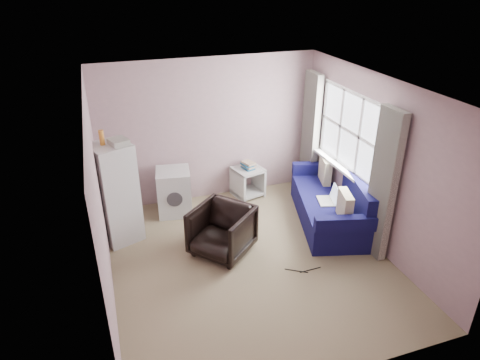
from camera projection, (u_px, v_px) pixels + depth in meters
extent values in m
cube|color=#867557|center=(250.00, 261.00, 6.14)|extent=(3.80, 4.20, 0.02)
cube|color=silver|center=(252.00, 87.00, 5.01)|extent=(3.80, 4.20, 0.02)
cube|color=#A38087|center=(209.00, 130.00, 7.36)|extent=(3.80, 0.02, 2.50)
cube|color=#A38087|center=(332.00, 285.00, 3.79)|extent=(3.80, 0.02, 2.50)
cube|color=#A38087|center=(99.00, 206.00, 5.03)|extent=(0.02, 4.20, 2.50)
cube|color=#A38087|center=(376.00, 164.00, 6.12)|extent=(0.02, 4.20, 2.50)
cube|color=white|center=(351.00, 131.00, 6.60)|extent=(0.01, 1.60, 1.20)
imported|color=black|center=(222.00, 229.00, 6.15)|extent=(1.06, 1.06, 0.80)
cube|color=#BEBEBE|center=(116.00, 193.00, 6.31)|extent=(0.69, 0.69, 1.56)
cube|color=#39363C|center=(134.00, 200.00, 6.55)|extent=(0.18, 0.47, 0.02)
cube|color=#39363C|center=(125.00, 169.00, 6.49)|extent=(0.03, 0.03, 0.44)
cube|color=silver|center=(132.00, 170.00, 6.31)|extent=(0.14, 0.35, 0.53)
cylinder|color=orange|center=(102.00, 138.00, 5.90)|extent=(0.09, 0.09, 0.21)
cube|color=#9A9B92|center=(118.00, 142.00, 5.94)|extent=(0.31, 0.33, 0.08)
cube|color=#BEBEBE|center=(174.00, 192.00, 7.19)|extent=(0.63, 0.63, 0.78)
cube|color=#39363C|center=(173.00, 173.00, 7.01)|extent=(0.58, 0.57, 0.05)
cylinder|color=#39363C|center=(175.00, 199.00, 6.94)|extent=(0.26, 0.06, 0.26)
cube|color=#A6A5A3|center=(248.00, 170.00, 7.68)|extent=(0.59, 0.59, 0.04)
cube|color=#A6A5A3|center=(248.00, 192.00, 7.88)|extent=(0.59, 0.59, 0.04)
cube|color=#A6A5A3|center=(238.00, 185.00, 7.68)|extent=(0.16, 0.48, 0.54)
cube|color=#A6A5A3|center=(258.00, 179.00, 7.89)|extent=(0.16, 0.48, 0.54)
cube|color=navy|center=(248.00, 168.00, 7.66)|extent=(0.22, 0.27, 0.03)
cube|color=tan|center=(248.00, 166.00, 7.65)|extent=(0.23, 0.28, 0.03)
cube|color=navy|center=(247.00, 164.00, 7.63)|extent=(0.20, 0.26, 0.03)
cube|color=tan|center=(248.00, 163.00, 7.62)|extent=(0.23, 0.28, 0.03)
cube|color=#11104A|center=(328.00, 210.00, 7.00)|extent=(1.38, 2.09, 0.43)
cube|color=#11104A|center=(353.00, 185.00, 6.82)|extent=(0.70, 1.90, 0.47)
cube|color=#11104A|center=(346.00, 223.00, 6.03)|extent=(0.91, 0.38, 0.21)
cube|color=#11104A|center=(318.00, 168.00, 7.68)|extent=(0.91, 0.38, 0.21)
cube|color=beige|center=(345.00, 206.00, 6.26)|extent=(0.24, 0.44, 0.43)
cube|color=beige|center=(325.00, 170.00, 7.36)|extent=(0.24, 0.44, 0.43)
cube|color=#A6A5A3|center=(326.00, 201.00, 6.80)|extent=(0.33, 0.40, 0.02)
cube|color=silver|center=(335.00, 194.00, 6.75)|extent=(0.16, 0.36, 0.23)
cube|color=white|center=(342.00, 169.00, 6.86)|extent=(0.14, 1.70, 0.04)
cube|color=white|center=(345.00, 167.00, 6.86)|extent=(0.02, 1.68, 0.05)
cube|color=white|center=(349.00, 131.00, 6.59)|extent=(0.02, 1.68, 0.05)
cube|color=white|center=(354.00, 93.00, 6.33)|extent=(0.02, 1.68, 0.05)
cube|color=white|center=(381.00, 150.00, 5.92)|extent=(0.02, 0.05, 1.20)
cube|color=white|center=(359.00, 137.00, 6.37)|extent=(0.02, 0.05, 1.20)
cube|color=white|center=(341.00, 126.00, 6.82)|extent=(0.02, 0.05, 1.20)
cube|color=white|center=(324.00, 116.00, 7.27)|extent=(0.02, 0.05, 1.20)
cube|color=beige|center=(383.00, 186.00, 5.83)|extent=(0.12, 0.46, 2.18)
cube|color=beige|center=(310.00, 133.00, 7.66)|extent=(0.12, 0.46, 2.18)
cylinder|color=black|center=(310.00, 270.00, 5.93)|extent=(0.33, 0.03, 0.01)
cylinder|color=black|center=(296.00, 271.00, 5.92)|extent=(0.28, 0.19, 0.01)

